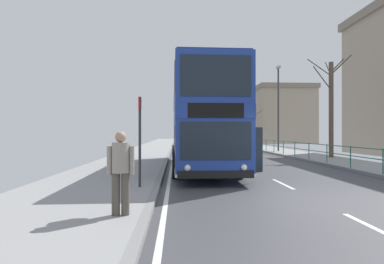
{
  "coord_description": "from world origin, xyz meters",
  "views": [
    {
      "loc": [
        -3.67,
        -7.53,
        1.78
      ],
      "look_at": [
        -3.01,
        5.39,
        1.8
      ],
      "focal_mm": 27.87,
      "sensor_mm": 36.0,
      "label": 1
    }
  ],
  "objects_px": {
    "bus_stop_sign_near": "(140,132)",
    "bare_tree_far_00": "(243,120)",
    "pedestrian_companion": "(121,166)",
    "bare_tree_far_02": "(253,124)",
    "bare_tree_far_01": "(331,106)",
    "background_building_01": "(277,116)",
    "street_lamp_far_side": "(278,102)",
    "double_decker_bus_main": "(200,121)"
  },
  "relations": [
    {
      "from": "bus_stop_sign_near",
      "to": "background_building_01",
      "type": "bearing_deg",
      "value": 66.11
    },
    {
      "from": "pedestrian_companion",
      "to": "bare_tree_far_01",
      "type": "xyz_separation_m",
      "value": [
        11.38,
        13.25,
        2.42
      ]
    },
    {
      "from": "bare_tree_far_00",
      "to": "background_building_01",
      "type": "distance_m",
      "value": 12.07
    },
    {
      "from": "double_decker_bus_main",
      "to": "bare_tree_far_02",
      "type": "distance_m",
      "value": 24.37
    },
    {
      "from": "pedestrian_companion",
      "to": "bare_tree_far_00",
      "type": "height_order",
      "value": "bare_tree_far_00"
    },
    {
      "from": "bare_tree_far_00",
      "to": "bus_stop_sign_near",
      "type": "bearing_deg",
      "value": -107.72
    },
    {
      "from": "bare_tree_far_00",
      "to": "bare_tree_far_01",
      "type": "bearing_deg",
      "value": -88.34
    },
    {
      "from": "double_decker_bus_main",
      "to": "pedestrian_companion",
      "type": "bearing_deg",
      "value": -104.91
    },
    {
      "from": "bare_tree_far_00",
      "to": "pedestrian_companion",
      "type": "bearing_deg",
      "value": -106.33
    },
    {
      "from": "bare_tree_far_00",
      "to": "bare_tree_far_01",
      "type": "height_order",
      "value": "bare_tree_far_01"
    },
    {
      "from": "double_decker_bus_main",
      "to": "bare_tree_far_01",
      "type": "relative_size",
      "value": 1.51
    },
    {
      "from": "double_decker_bus_main",
      "to": "bare_tree_far_00",
      "type": "relative_size",
      "value": 1.65
    },
    {
      "from": "double_decker_bus_main",
      "to": "street_lamp_far_side",
      "type": "relative_size",
      "value": 1.41
    },
    {
      "from": "street_lamp_far_side",
      "to": "bare_tree_far_01",
      "type": "distance_m",
      "value": 6.95
    },
    {
      "from": "background_building_01",
      "to": "street_lamp_far_side",
      "type": "bearing_deg",
      "value": -108.76
    },
    {
      "from": "double_decker_bus_main",
      "to": "bare_tree_far_00",
      "type": "xyz_separation_m",
      "value": [
        8.42,
        27.96,
        1.16
      ]
    },
    {
      "from": "street_lamp_far_side",
      "to": "bare_tree_far_00",
      "type": "bearing_deg",
      "value": 88.06
    },
    {
      "from": "double_decker_bus_main",
      "to": "background_building_01",
      "type": "height_order",
      "value": "background_building_01"
    },
    {
      "from": "bus_stop_sign_near",
      "to": "street_lamp_far_side",
      "type": "height_order",
      "value": "street_lamp_far_side"
    },
    {
      "from": "bare_tree_far_01",
      "to": "background_building_01",
      "type": "distance_m",
      "value": 33.03
    },
    {
      "from": "bare_tree_far_01",
      "to": "bare_tree_far_02",
      "type": "bearing_deg",
      "value": 91.65
    },
    {
      "from": "street_lamp_far_side",
      "to": "bare_tree_far_02",
      "type": "bearing_deg",
      "value": 86.41
    },
    {
      "from": "pedestrian_companion",
      "to": "bare_tree_far_01",
      "type": "height_order",
      "value": "bare_tree_far_01"
    },
    {
      "from": "bus_stop_sign_near",
      "to": "pedestrian_companion",
      "type": "bearing_deg",
      "value": -90.03
    },
    {
      "from": "double_decker_bus_main",
      "to": "bus_stop_sign_near",
      "type": "relative_size",
      "value": 3.91
    },
    {
      "from": "background_building_01",
      "to": "bare_tree_far_02",
      "type": "bearing_deg",
      "value": -119.4
    },
    {
      "from": "bare_tree_far_02",
      "to": "street_lamp_far_side",
      "type": "bearing_deg",
      "value": -93.59
    },
    {
      "from": "pedestrian_companion",
      "to": "bare_tree_far_02",
      "type": "distance_m",
      "value": 33.25
    },
    {
      "from": "bare_tree_far_00",
      "to": "bare_tree_far_02",
      "type": "distance_m",
      "value": 5.2
    },
    {
      "from": "pedestrian_companion",
      "to": "street_lamp_far_side",
      "type": "height_order",
      "value": "street_lamp_far_side"
    },
    {
      "from": "bare_tree_far_02",
      "to": "bare_tree_far_01",
      "type": "bearing_deg",
      "value": -88.35
    },
    {
      "from": "double_decker_bus_main",
      "to": "bare_tree_far_02",
      "type": "height_order",
      "value": "bare_tree_far_02"
    },
    {
      "from": "bare_tree_far_01",
      "to": "background_building_01",
      "type": "height_order",
      "value": "background_building_01"
    },
    {
      "from": "pedestrian_companion",
      "to": "bus_stop_sign_near",
      "type": "bearing_deg",
      "value": 89.97
    },
    {
      "from": "street_lamp_far_side",
      "to": "bare_tree_far_01",
      "type": "height_order",
      "value": "street_lamp_far_side"
    },
    {
      "from": "street_lamp_far_side",
      "to": "bare_tree_far_01",
      "type": "relative_size",
      "value": 1.07
    },
    {
      "from": "bus_stop_sign_near",
      "to": "street_lamp_far_side",
      "type": "distance_m",
      "value": 19.97
    },
    {
      "from": "background_building_01",
      "to": "pedestrian_companion",
      "type": "bearing_deg",
      "value": -112.46
    },
    {
      "from": "pedestrian_companion",
      "to": "background_building_01",
      "type": "bearing_deg",
      "value": 67.54
    },
    {
      "from": "bus_stop_sign_near",
      "to": "bare_tree_far_00",
      "type": "height_order",
      "value": "bare_tree_far_00"
    },
    {
      "from": "street_lamp_far_side",
      "to": "bus_stop_sign_near",
      "type": "bearing_deg",
      "value": -120.85
    },
    {
      "from": "pedestrian_companion",
      "to": "bare_tree_far_01",
      "type": "bearing_deg",
      "value": 49.35
    }
  ]
}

